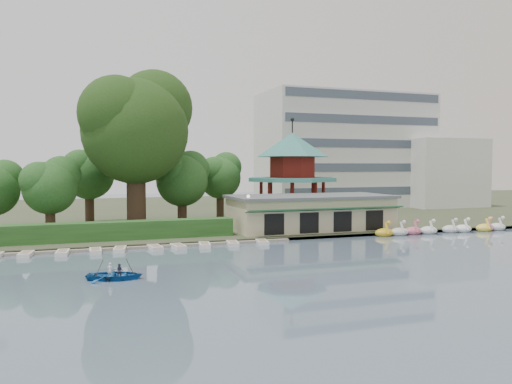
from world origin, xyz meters
name	(u,v)px	position (x,y,z in m)	size (l,w,h in m)	color
ground_plane	(315,280)	(0.00, 0.00, 0.00)	(220.00, 220.00, 0.00)	slate
shore	(178,211)	(0.00, 52.00, 0.20)	(220.00, 70.00, 0.40)	#424930
embankment	(239,241)	(0.00, 17.30, 0.15)	(220.00, 0.60, 0.30)	gray
dock	(115,248)	(-12.00, 17.20, 0.12)	(34.00, 1.60, 0.24)	gray
boathouse	(310,212)	(10.00, 21.97, 2.37)	(18.60, 9.39, 3.90)	#C3B58E
pavilion	(292,167)	(12.00, 32.00, 7.48)	(12.40, 12.40, 13.50)	#C3B58E
office_building	(361,154)	(32.67, 49.00, 9.73)	(38.00, 18.00, 20.00)	silver
hedge	(81,232)	(-15.00, 20.50, 1.30)	(30.00, 2.00, 1.80)	#2A5A23
lamp_post	(248,208)	(1.50, 19.00, 3.34)	(0.36, 0.36, 4.28)	black
big_tree	(137,123)	(-8.84, 28.19, 12.52)	(13.12, 12.23, 18.54)	#3A281C
small_trees	(101,178)	(-12.71, 31.78, 6.25)	(38.96, 16.01, 10.05)	#3A281C
swan_boats	(455,229)	(25.87, 16.56, 0.40)	(22.86, 2.16, 1.92)	gold
moored_rowboats	(108,250)	(-12.70, 15.80, 0.18)	(30.14, 2.68, 0.36)	silver
rowboat_with_passengers	(115,271)	(-12.72, 4.59, 0.54)	(5.99, 4.95, 2.01)	#18569B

